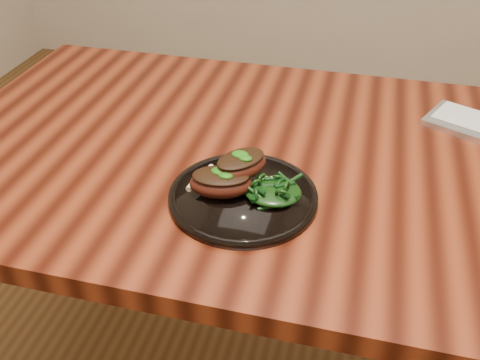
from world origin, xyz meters
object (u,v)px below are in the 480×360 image
at_px(lamb_chop_front, 221,182).
at_px(greens_heap, 273,188).
at_px(plate, 243,196).
at_px(desk, 334,195).

distance_m(lamb_chop_front, greens_heap, 0.09).
bearing_deg(lamb_chop_front, greens_heap, 8.84).
bearing_deg(plate, greens_heap, 5.19).
distance_m(plate, lamb_chop_front, 0.05).
xyz_separation_m(plate, lamb_chop_front, (-0.04, -0.01, 0.03)).
bearing_deg(lamb_chop_front, desk, 43.25).
xyz_separation_m(desk, plate, (-0.15, -0.16, 0.09)).
relative_size(lamb_chop_front, greens_heap, 1.20).
distance_m(plate, greens_heap, 0.05).
bearing_deg(desk, plate, -131.83).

